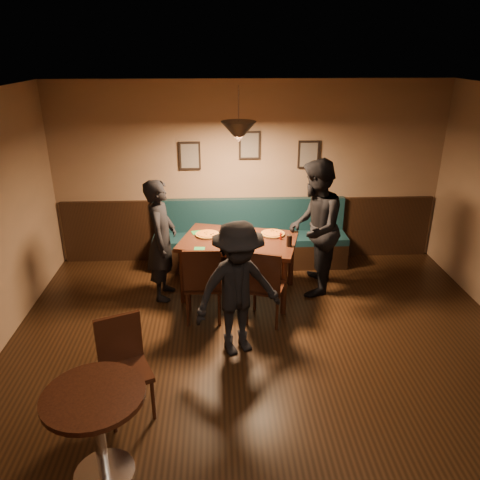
{
  "coord_description": "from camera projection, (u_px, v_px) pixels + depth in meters",
  "views": [
    {
      "loc": [
        -0.5,
        -3.6,
        3.23
      ],
      "look_at": [
        -0.22,
        1.92,
        0.95
      ],
      "focal_mm": 35.31,
      "sensor_mm": 36.0,
      "label": 1
    }
  ],
  "objects": [
    {
      "name": "tabasco_bottle",
      "position": [
        281.0,
        236.0,
        6.32
      ],
      "size": [
        0.03,
        0.03,
        0.12
      ],
      "primitive_type": "cylinder",
      "rotation": [
        0.0,
        0.0,
        -0.07
      ],
      "color": "#A21605",
      "rests_on": "dining_table"
    },
    {
      "name": "picture_left",
      "position": [
        190.0,
        156.0,
        7.09
      ],
      "size": [
        0.32,
        0.04,
        0.42
      ],
      "primitive_type": "cube",
      "color": "black",
      "rests_on": "wall_back"
    },
    {
      "name": "diner_left",
      "position": [
        162.0,
        240.0,
        6.28
      ],
      "size": [
        0.45,
        0.64,
        1.66
      ],
      "primitive_type": "imported",
      "rotation": [
        0.0,
        0.0,
        1.48
      ],
      "color": "black",
      "rests_on": "floor"
    },
    {
      "name": "pizza_b",
      "position": [
        241.0,
        245.0,
        6.14
      ],
      "size": [
        0.37,
        0.37,
        0.04
      ],
      "primitive_type": "cylinder",
      "rotation": [
        0.0,
        0.0,
        -0.14
      ],
      "color": "#C35D24",
      "rests_on": "dining_table"
    },
    {
      "name": "ceiling",
      "position": [
        283.0,
        108.0,
        3.51
      ],
      "size": [
        7.0,
        7.0,
        0.0
      ],
      "primitive_type": "plane",
      "rotation": [
        3.14,
        0.0,
        0.0
      ],
      "color": "silver",
      "rests_on": "ground"
    },
    {
      "name": "cafe_chair_far",
      "position": [
        126.0,
        371.0,
        4.31
      ],
      "size": [
        0.56,
        0.56,
        0.96
      ],
      "primitive_type": null,
      "rotation": [
        0.0,
        0.0,
        3.55
      ],
      "color": "black",
      "rests_on": "floor"
    },
    {
      "name": "dining_table",
      "position": [
        239.0,
        267.0,
        6.51
      ],
      "size": [
        1.72,
        1.34,
        0.81
      ],
      "primitive_type": "cube",
      "rotation": [
        0.0,
        0.0,
        -0.26
      ],
      "color": "black",
      "rests_on": "floor"
    },
    {
      "name": "pendant_lamp",
      "position": [
        239.0,
        132.0,
        5.81
      ],
      "size": [
        0.44,
        0.44,
        0.25
      ],
      "primitive_type": "cone",
      "rotation": [
        3.14,
        0.0,
        0.0
      ],
      "color": "black",
      "rests_on": "ceiling"
    },
    {
      "name": "floor",
      "position": [
        273.0,
        405.0,
        4.57
      ],
      "size": [
        7.0,
        7.0,
        0.0
      ],
      "primitive_type": "plane",
      "color": "black",
      "rests_on": "ground"
    },
    {
      "name": "wainscot",
      "position": [
        249.0,
        229.0,
        7.59
      ],
      "size": [
        5.88,
        0.06,
        1.0
      ],
      "primitive_type": "cube",
      "color": "black",
      "rests_on": "ground"
    },
    {
      "name": "cafe_table",
      "position": [
        99.0,
        436.0,
        3.68
      ],
      "size": [
        0.95,
        0.95,
        0.82
      ],
      "primitive_type": "cylinder",
      "rotation": [
        0.0,
        0.0,
        0.25
      ],
      "color": "black",
      "rests_on": "floor"
    },
    {
      "name": "diner_right",
      "position": [
        314.0,
        228.0,
        6.39
      ],
      "size": [
        0.94,
        1.08,
        1.88
      ],
      "primitive_type": "imported",
      "rotation": [
        0.0,
        0.0,
        -1.86
      ],
      "color": "black",
      "rests_on": "floor"
    },
    {
      "name": "napkin_b",
      "position": [
        199.0,
        249.0,
        6.04
      ],
      "size": [
        0.15,
        0.15,
        0.01
      ],
      "primitive_type": "cube",
      "rotation": [
        0.0,
        0.0,
        -0.07
      ],
      "color": "#1C6B32",
      "rests_on": "dining_table"
    },
    {
      "name": "pizza_c",
      "position": [
        273.0,
        234.0,
        6.5
      ],
      "size": [
        0.41,
        0.41,
        0.04
      ],
      "primitive_type": "cylinder",
      "rotation": [
        0.0,
        0.0,
        -0.33
      ],
      "color": "#C67425",
      "rests_on": "dining_table"
    },
    {
      "name": "pizza_a",
      "position": [
        207.0,
        234.0,
        6.47
      ],
      "size": [
        0.41,
        0.41,
        0.04
      ],
      "primitive_type": "cylinder",
      "rotation": [
        0.0,
        0.0,
        -0.29
      ],
      "color": "#C56325",
      "rests_on": "dining_table"
    },
    {
      "name": "cutlery_set",
      "position": [
        239.0,
        251.0,
        5.99
      ],
      "size": [
        0.17,
        0.02,
        0.0
      ],
      "primitive_type": "cube",
      "rotation": [
        0.0,
        0.0,
        1.54
      ],
      "color": "silver",
      "rests_on": "dining_table"
    },
    {
      "name": "soda_glass",
      "position": [
        289.0,
        241.0,
        6.11
      ],
      "size": [
        0.09,
        0.09,
        0.15
      ],
      "primitive_type": "cylinder",
      "rotation": [
        0.0,
        0.0,
        -0.24
      ],
      "color": "black",
      "rests_on": "dining_table"
    },
    {
      "name": "wall_back",
      "position": [
        249.0,
        174.0,
        7.27
      ],
      "size": [
        6.0,
        0.0,
        6.0
      ],
      "primitive_type": "plane",
      "rotation": [
        1.57,
        0.0,
        0.0
      ],
      "color": "#8C704F",
      "rests_on": "ground"
    },
    {
      "name": "chair_near_left",
      "position": [
        203.0,
        282.0,
        5.86
      ],
      "size": [
        0.46,
        0.46,
        1.03
      ],
      "primitive_type": null,
      "rotation": [
        0.0,
        0.0,
        -0.01
      ],
      "color": "black",
      "rests_on": "floor"
    },
    {
      "name": "chair_near_right",
      "position": [
        266.0,
        284.0,
        5.83
      ],
      "size": [
        0.56,
        0.56,
        1.0
      ],
      "primitive_type": null,
      "rotation": [
        0.0,
        0.0,
        -0.34
      ],
      "color": "black",
      "rests_on": "floor"
    },
    {
      "name": "picture_center",
      "position": [
        250.0,
        145.0,
        7.07
      ],
      "size": [
        0.32,
        0.04,
        0.42
      ],
      "primitive_type": "cube",
      "color": "black",
      "rests_on": "wall_back"
    },
    {
      "name": "picture_right",
      "position": [
        308.0,
        154.0,
        7.17
      ],
      "size": [
        0.32,
        0.04,
        0.42
      ],
      "primitive_type": "cube",
      "color": "black",
      "rests_on": "wall_back"
    },
    {
      "name": "napkin_a",
      "position": [
        197.0,
        232.0,
        6.58
      ],
      "size": [
        0.17,
        0.17,
        0.01
      ],
      "primitive_type": "cube",
      "rotation": [
        0.0,
        0.0,
        0.25
      ],
      "color": "#1C6B2C",
      "rests_on": "dining_table"
    },
    {
      "name": "booth_bench",
      "position": [
        250.0,
        235.0,
        7.34
      ],
      "size": [
        3.0,
        0.6,
        1.0
      ],
      "primitive_type": null,
      "color": "#0F232D",
      "rests_on": "ground"
    },
    {
      "name": "diner_front",
      "position": [
        238.0,
        289.0,
        5.12
      ],
      "size": [
        1.15,
        0.93,
        1.56
      ],
      "primitive_type": "imported",
      "rotation": [
        0.0,
        0.0,
        0.4
      ],
      "color": "black",
      "rests_on": "floor"
    }
  ]
}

